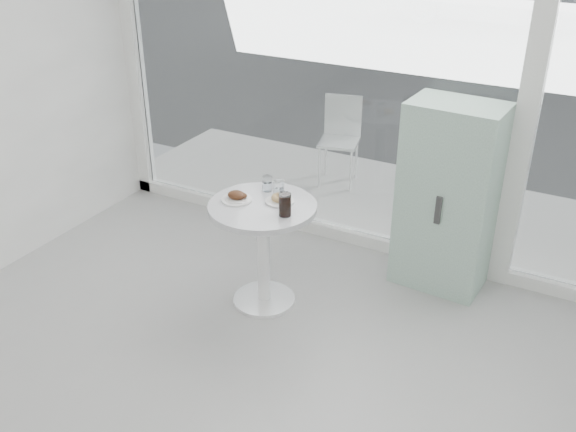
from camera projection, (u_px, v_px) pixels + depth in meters
The scene contains 10 objects.
storefront at pixel (413, 36), 4.39m from camera, with size 5.00×0.14×3.00m.
main_table at pixel (263, 233), 4.31m from camera, with size 0.72×0.72×0.77m.
patio_deck at pixel (417, 207), 5.82m from camera, with size 5.60×1.60×0.05m, color silver.
mint_cabinet at pixel (447, 198), 4.49m from camera, with size 0.66×0.46×1.37m.
patio_chair at pixel (341, 134), 6.10m from camera, with size 0.43×0.43×0.83m.
plate_fritter at pixel (237, 197), 4.25m from camera, with size 0.20×0.20×0.07m.
plate_donut at pixel (280, 199), 4.23m from camera, with size 0.19×0.19×0.05m.
water_tumbler_a at pixel (267, 184), 4.37m from camera, with size 0.07×0.07×0.11m.
water_tumbler_b at pixel (279, 190), 4.29m from camera, with size 0.07×0.07×0.12m.
cola_glass at pixel (285, 205), 4.03m from camera, with size 0.08×0.08×0.15m.
Camera 1 is at (1.44, -1.33, 2.65)m, focal length 40.00 mm.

